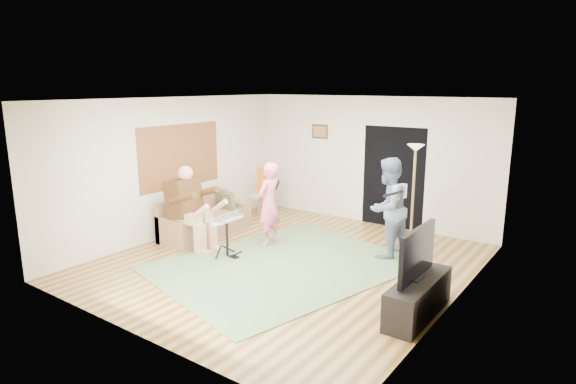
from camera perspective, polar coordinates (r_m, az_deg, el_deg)
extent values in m
plane|color=brown|center=(8.20, -0.14, -8.33)|extent=(6.00, 6.00, 0.00)
plane|color=white|center=(7.66, -0.16, 10.89)|extent=(6.00, 6.00, 0.00)
plane|color=#95592E|center=(9.76, -12.64, 4.18)|extent=(0.00, 2.05, 2.05)
plane|color=black|center=(10.17, 12.35, 1.67)|extent=(2.10, 0.00, 2.10)
cube|color=#3F2314|center=(10.88, 3.80, 7.16)|extent=(0.42, 0.03, 0.32)
cube|color=#4F6A40|center=(8.04, -0.71, -8.69)|extent=(3.96, 4.57, 0.02)
cube|color=#8C6746|center=(9.70, -9.80, -4.00)|extent=(0.75, 1.51, 0.37)
cube|color=#8C6746|center=(9.87, -11.14, -2.61)|extent=(0.14, 1.86, 0.75)
cube|color=#8C6746|center=(10.26, -6.46, -2.51)|extent=(0.75, 0.18, 0.53)
cube|color=#8C6746|center=(9.14, -13.59, -4.70)|extent=(0.75, 0.18, 0.53)
cube|color=#4B2E15|center=(8.98, -12.25, -0.69)|extent=(0.42, 0.55, 0.70)
sphere|color=tan|center=(8.84, -12.07, 2.18)|extent=(0.27, 0.27, 0.27)
cylinder|color=black|center=(8.41, -7.24, -5.43)|extent=(0.05, 0.05, 0.64)
cube|color=silver|center=(8.32, -7.30, -3.41)|extent=(0.12, 0.64, 0.04)
imported|color=#EA667F|center=(8.88, -2.29, -1.43)|extent=(0.40, 0.58, 1.55)
imported|color=slate|center=(8.39, 11.70, -1.87)|extent=(0.79, 0.94, 1.74)
cube|color=black|center=(6.90, 14.01, -12.77)|extent=(0.23, 0.19, 0.03)
cube|color=white|center=(6.81, 14.11, -11.08)|extent=(0.18, 0.27, 0.36)
cylinder|color=black|center=(6.65, 15.03, -8.38)|extent=(0.19, 0.04, 0.46)
cylinder|color=black|center=(9.16, 14.25, -6.35)|extent=(0.34, 0.34, 0.03)
cylinder|color=#AE884A|center=(8.91, 14.57, -0.82)|extent=(0.04, 0.04, 1.81)
cone|color=white|center=(8.75, 14.90, 5.07)|extent=(0.30, 0.30, 0.12)
cube|color=#CDAD85|center=(10.76, -3.13, -0.48)|extent=(0.52, 0.52, 0.04)
cube|color=orange|center=(10.84, -2.45, 1.60)|extent=(0.45, 0.14, 0.46)
cube|color=black|center=(6.55, 15.19, -12.01)|extent=(0.40, 1.40, 0.50)
cube|color=black|center=(6.34, 15.08, -6.99)|extent=(0.06, 1.05, 0.66)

